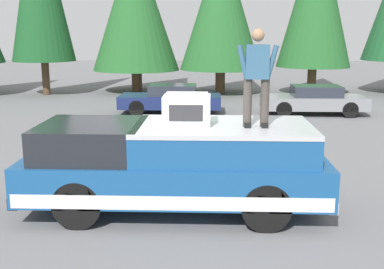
# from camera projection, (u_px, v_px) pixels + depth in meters

# --- Properties ---
(ground_plane) EXTENTS (90.00, 90.00, 0.00)m
(ground_plane) POSITION_uv_depth(u_px,v_px,m) (168.00, 202.00, 9.38)
(ground_plane) COLOR slate
(pickup_truck) EXTENTS (2.01, 5.54, 1.65)m
(pickup_truck) POSITION_uv_depth(u_px,v_px,m) (175.00, 165.00, 8.76)
(pickup_truck) COLOR navy
(pickup_truck) RESTS_ON ground
(compressor_unit) EXTENTS (0.65, 0.84, 0.56)m
(compressor_unit) POSITION_uv_depth(u_px,v_px,m) (187.00, 109.00, 8.51)
(compressor_unit) COLOR silver
(compressor_unit) RESTS_ON pickup_truck
(person_on_truck_bed) EXTENTS (0.29, 0.72, 1.69)m
(person_on_truck_bed) POSITION_uv_depth(u_px,v_px,m) (257.00, 75.00, 8.18)
(person_on_truck_bed) COLOR #423D38
(person_on_truck_bed) RESTS_ON pickup_truck
(parked_car_grey) EXTENTS (1.64, 4.10, 1.16)m
(parked_car_grey) POSITION_uv_depth(u_px,v_px,m) (314.00, 100.00, 19.04)
(parked_car_grey) COLOR gray
(parked_car_grey) RESTS_ON ground
(parked_car_navy) EXTENTS (1.64, 4.10, 1.16)m
(parked_car_navy) POSITION_uv_depth(u_px,v_px,m) (171.00, 99.00, 19.35)
(parked_car_navy) COLOR navy
(parked_car_navy) RESTS_ON ground
(conifer_center_left) EXTENTS (4.27, 4.27, 7.97)m
(conifer_center_left) POSITION_uv_depth(u_px,v_px,m) (221.00, 5.00, 24.56)
(conifer_center_left) COLOR #4C3826
(conifer_center_left) RESTS_ON ground
(conifer_center_right) EXTENTS (4.67, 4.67, 8.12)m
(conifer_center_right) POSITION_uv_depth(u_px,v_px,m) (135.00, 5.00, 25.27)
(conifer_center_right) COLOR #4C3826
(conifer_center_right) RESTS_ON ground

